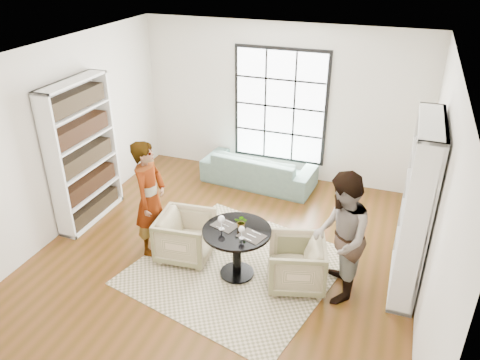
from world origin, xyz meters
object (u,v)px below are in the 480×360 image
at_px(person_right, 340,238).
at_px(flower_centerpiece, 242,222).
at_px(pedestal_table, 237,243).
at_px(armchair_left, 186,236).
at_px(wine_glass_left, 221,220).
at_px(armchair_right, 296,263).
at_px(wine_glass_right, 242,230).
at_px(person_left, 150,198).
at_px(sofa, 259,169).

distance_m(person_right, flower_centerpiece, 1.34).
distance_m(pedestal_table, armchair_left, 0.90).
distance_m(person_right, wine_glass_left, 1.59).
xyz_separation_m(pedestal_table, armchair_right, (0.83, 0.08, -0.20)).
bearing_deg(armchair_left, armchair_right, -97.87).
xyz_separation_m(armchair_right, wine_glass_right, (-0.70, -0.24, 0.54)).
relative_size(armchair_left, wine_glass_right, 4.19).
distance_m(person_left, person_right, 2.80).
bearing_deg(person_left, pedestal_table, -100.38).
relative_size(sofa, wine_glass_right, 11.56).
distance_m(armchair_left, person_right, 2.31).
distance_m(sofa, wine_glass_right, 3.08).
bearing_deg(sofa, flower_centerpiece, 108.07).
xyz_separation_m(pedestal_table, person_right, (1.38, 0.08, 0.35)).
bearing_deg(wine_glass_right, person_left, 168.48).
bearing_deg(person_right, flower_centerpiece, -100.60).
height_order(person_left, person_right, person_left).
xyz_separation_m(armchair_left, wine_glass_left, (0.66, -0.20, 0.56)).
relative_size(sofa, armchair_right, 2.80).
bearing_deg(pedestal_table, armchair_right, 5.34).
distance_m(armchair_left, armchair_right, 1.70).
distance_m(armchair_right, person_left, 2.31).
height_order(armchair_right, wine_glass_right, wine_glass_right).
height_order(sofa, flower_centerpiece, flower_centerpiece).
height_order(pedestal_table, person_right, person_right).
xyz_separation_m(wine_glass_left, wine_glass_right, (0.33, -0.11, -0.02)).
height_order(pedestal_table, armchair_left, pedestal_table).
bearing_deg(armchair_left, wine_glass_left, -112.36).
xyz_separation_m(person_right, flower_centerpiece, (-1.34, -0.01, -0.04)).
relative_size(pedestal_table, sofa, 0.44).
bearing_deg(flower_centerpiece, person_right, 0.46).
bearing_deg(wine_glass_left, sofa, 97.35).
xyz_separation_m(armchair_right, person_left, (-2.24, 0.07, 0.55)).
distance_m(sofa, wine_glass_left, 2.91).
xyz_separation_m(armchair_left, person_right, (2.24, -0.07, 0.54)).
height_order(armchair_left, person_left, person_left).
xyz_separation_m(pedestal_table, flower_centerpiece, (0.05, 0.07, 0.31)).
bearing_deg(wine_glass_right, sofa, 103.34).
bearing_deg(wine_glass_left, flower_centerpiece, 25.03).
relative_size(person_left, wine_glass_left, 8.44).
relative_size(person_left, wine_glass_right, 9.64).
relative_size(armchair_right, flower_centerpiece, 3.84).
bearing_deg(armchair_left, pedestal_table, -105.31).
distance_m(armchair_left, flower_centerpiece, 1.04).
relative_size(sofa, person_left, 1.20).
relative_size(sofa, wine_glass_left, 10.12).
xyz_separation_m(sofa, person_right, (1.95, -2.70, 0.59)).
height_order(armchair_right, wine_glass_left, wine_glass_left).
bearing_deg(person_left, wine_glass_right, -105.79).
relative_size(armchair_right, wine_glass_left, 3.61).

